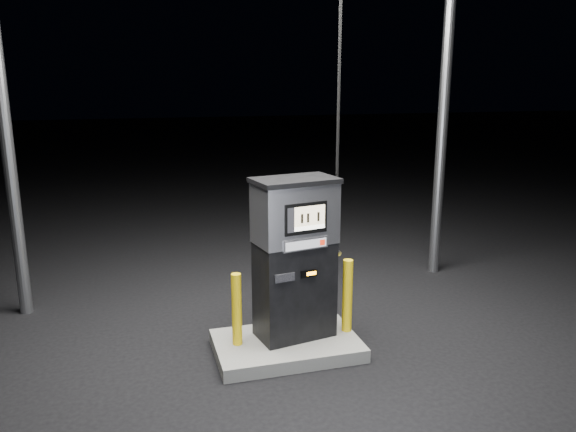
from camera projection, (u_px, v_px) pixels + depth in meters
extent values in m
plane|color=black|center=(287.00, 352.00, 6.32)|extent=(80.00, 80.00, 0.00)
cube|color=slate|center=(287.00, 346.00, 6.30)|extent=(1.60, 1.00, 0.15)
cylinder|color=gray|center=(7.00, 141.00, 6.86)|extent=(0.16, 0.16, 4.50)
cylinder|color=gray|center=(442.00, 129.00, 8.45)|extent=(0.16, 0.16, 4.50)
cube|color=black|center=(295.00, 289.00, 6.28)|extent=(0.91, 0.63, 1.10)
cube|color=silver|center=(295.00, 213.00, 6.07)|extent=(0.93, 0.65, 0.66)
cube|color=black|center=(295.00, 180.00, 5.98)|extent=(0.97, 0.69, 0.05)
cube|color=black|center=(306.00, 218.00, 5.85)|extent=(0.49, 0.12, 0.33)
cube|color=beige|center=(310.00, 216.00, 5.85)|extent=(0.36, 0.07, 0.21)
cube|color=white|center=(310.00, 228.00, 5.88)|extent=(0.36, 0.07, 0.04)
cube|color=silver|center=(306.00, 244.00, 5.91)|extent=(0.52, 0.12, 0.12)
cube|color=gray|center=(306.00, 245.00, 5.90)|extent=(0.48, 0.09, 0.09)
cube|color=red|center=(322.00, 242.00, 5.98)|extent=(0.06, 0.01, 0.06)
cube|color=black|center=(309.00, 274.00, 6.02)|extent=(0.19, 0.05, 0.08)
cube|color=orange|center=(312.00, 273.00, 6.02)|extent=(0.11, 0.02, 0.04)
cube|color=black|center=(285.00, 278.00, 5.89)|extent=(0.23, 0.06, 0.09)
cube|color=black|center=(331.00, 252.00, 6.39)|extent=(0.12, 0.17, 0.22)
cylinder|color=gray|center=(335.00, 251.00, 6.41)|extent=(0.10, 0.20, 0.06)
cylinder|color=black|center=(338.00, 122.00, 6.01)|extent=(0.04, 0.04, 2.73)
cylinder|color=yellow|center=(237.00, 309.00, 6.09)|extent=(0.13, 0.13, 0.81)
cylinder|color=yellow|center=(347.00, 296.00, 6.42)|extent=(0.12, 0.12, 0.86)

